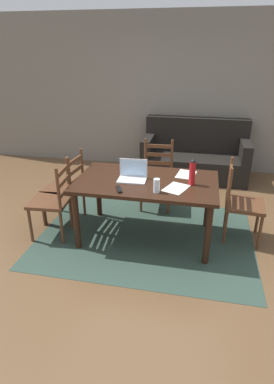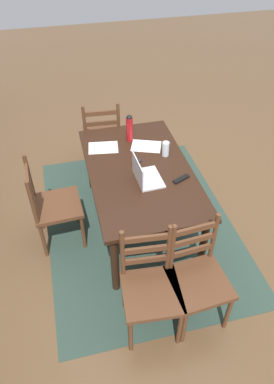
# 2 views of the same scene
# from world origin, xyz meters

# --- Properties ---
(ground_plane) EXTENTS (14.00, 14.00, 0.00)m
(ground_plane) POSITION_xyz_m (0.00, 0.00, 0.00)
(ground_plane) COLOR brown
(area_rug) EXTENTS (2.56, 1.93, 0.01)m
(area_rug) POSITION_xyz_m (0.00, 0.00, 0.00)
(area_rug) COLOR #2D4238
(area_rug) RESTS_ON ground
(wall_back) EXTENTS (8.00, 0.12, 2.70)m
(wall_back) POSITION_xyz_m (0.00, 2.64, 1.35)
(wall_back) COLOR slate
(wall_back) RESTS_ON ground
(dining_table) EXTENTS (1.60, 0.96, 0.74)m
(dining_table) POSITION_xyz_m (0.00, 0.00, 0.65)
(dining_table) COLOR black
(dining_table) RESTS_ON ground
(chair_right_far) EXTENTS (0.47, 0.47, 0.95)m
(chair_right_far) POSITION_xyz_m (1.09, 0.19, 0.46)
(chair_right_far) COLOR #56331E
(chair_right_far) RESTS_ON ground
(chair_left_near) EXTENTS (0.47, 0.47, 0.95)m
(chair_left_near) POSITION_xyz_m (-1.09, -0.19, 0.46)
(chair_left_near) COLOR #56331E
(chair_left_near) RESTS_ON ground
(chair_far_head) EXTENTS (0.46, 0.46, 0.95)m
(chair_far_head) POSITION_xyz_m (-0.00, 0.85, 0.46)
(chair_far_head) COLOR #56331E
(chair_far_head) RESTS_ON ground
(chair_left_far) EXTENTS (0.48, 0.48, 0.95)m
(chair_left_far) POSITION_xyz_m (-1.09, 0.19, 0.46)
(chair_left_far) COLOR #56331E
(chair_left_far) RESTS_ON ground
(couch) EXTENTS (1.80, 0.80, 1.00)m
(couch) POSITION_xyz_m (0.48, 2.16, 0.36)
(couch) COLOR black
(couch) RESTS_ON ground
(laptop) EXTENTS (0.33, 0.24, 0.23)m
(laptop) POSITION_xyz_m (-0.16, 0.00, 0.80)
(laptop) COLOR silver
(laptop) RESTS_ON dining_table
(water_bottle) EXTENTS (0.07, 0.07, 0.29)m
(water_bottle) POSITION_xyz_m (0.51, -0.02, 0.89)
(water_bottle) COLOR #A81419
(water_bottle) RESTS_ON dining_table
(drinking_glass) EXTENTS (0.07, 0.07, 0.15)m
(drinking_glass) POSITION_xyz_m (0.16, -0.30, 0.81)
(drinking_glass) COLOR silver
(drinking_glass) RESTS_ON dining_table
(computer_mouse) EXTENTS (0.08, 0.11, 0.03)m
(computer_mouse) POSITION_xyz_m (0.11, -0.00, 0.76)
(computer_mouse) COLOR black
(computer_mouse) RESTS_ON dining_table
(tv_remote) EXTENTS (0.11, 0.17, 0.02)m
(tv_remote) POSITION_xyz_m (-0.24, -0.33, 0.75)
(tv_remote) COLOR black
(tv_remote) RESTS_ON dining_table
(paper_stack_left) EXTENTS (0.30, 0.35, 0.00)m
(paper_stack_left) POSITION_xyz_m (0.35, -0.16, 0.74)
(paper_stack_left) COLOR white
(paper_stack_left) RESTS_ON dining_table
(paper_stack_right) EXTENTS (0.25, 0.32, 0.00)m
(paper_stack_right) POSITION_xyz_m (0.43, 0.27, 0.74)
(paper_stack_right) COLOR white
(paper_stack_right) RESTS_ON dining_table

